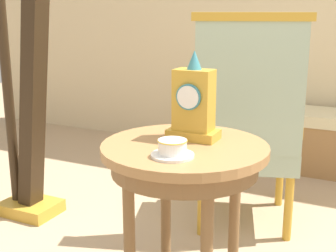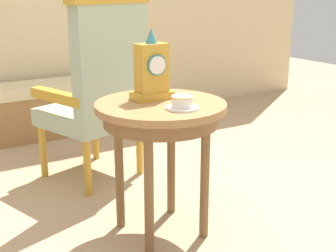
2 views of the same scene
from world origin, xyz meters
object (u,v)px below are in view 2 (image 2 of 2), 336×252
object	(u,v)px
teacup_left	(182,103)
mantel_clock	(152,71)
side_table	(161,121)
armchair	(100,89)
window_bench	(53,108)

from	to	relation	value
teacup_left	mantel_clock	world-z (taller)	mantel_clock
side_table	armchair	xyz separation A→B (m)	(0.02, 0.77, 0.01)
armchair	window_bench	distance (m)	1.18
mantel_clock	window_bench	size ratio (longest dim) A/B	0.32
side_table	mantel_clock	bearing A→B (deg)	90.38
side_table	teacup_left	world-z (taller)	teacup_left
side_table	mantel_clock	size ratio (longest dim) A/B	2.00
side_table	teacup_left	xyz separation A→B (m)	(0.02, -0.15, 0.12)
teacup_left	armchair	world-z (taller)	armchair
armchair	window_bench	bearing A→B (deg)	87.96
window_bench	side_table	bearing A→B (deg)	-91.69
side_table	teacup_left	bearing A→B (deg)	-81.70
side_table	window_bench	xyz separation A→B (m)	(0.06, 1.88, -0.36)
teacup_left	armchair	distance (m)	0.92
mantel_clock	window_bench	world-z (taller)	mantel_clock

